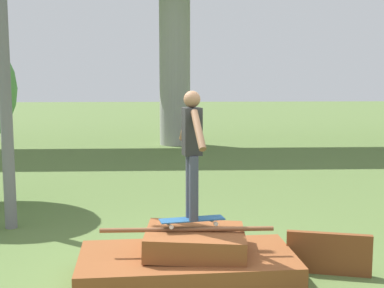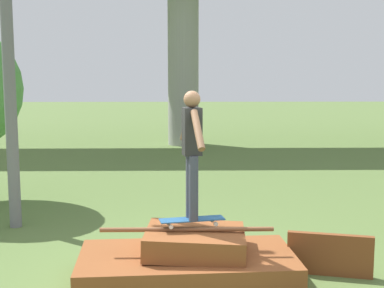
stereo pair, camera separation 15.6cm
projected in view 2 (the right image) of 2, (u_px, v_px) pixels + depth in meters
The scene contains 6 objects.
ground_plane at pixel (187, 281), 6.81m from camera, with size 80.00×80.00×0.00m, color #567038.
scrap_pile at pixel (189, 262), 6.79m from camera, with size 2.80×1.53×0.71m.
scrap_plank_loose at pixel (330, 255), 6.97m from camera, with size 1.08×0.36×0.56m.
skateboard at pixel (192, 220), 6.78m from camera, with size 0.85×0.38×0.09m.
skater at pixel (192, 146), 6.65m from camera, with size 0.31×1.08×1.62m.
utility_pole at pixel (8, 42), 8.77m from camera, with size 1.30×0.20×6.02m.
Camera 2 is at (-0.06, -6.51, 2.66)m, focal length 50.00 mm.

